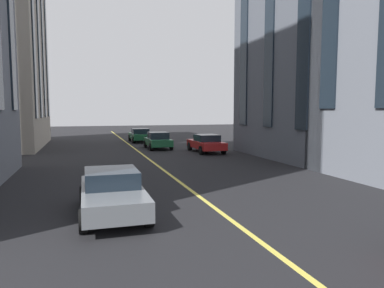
{
  "coord_description": "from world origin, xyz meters",
  "views": [
    {
      "loc": [
        4.62,
        4.05,
        3.2
      ],
      "look_at": [
        17.21,
        0.18,
        1.94
      ],
      "focal_mm": 33.07,
      "sensor_mm": 36.0,
      "label": 1
    }
  ],
  "objects_px": {
    "car_green_oncoming": "(158,140)",
    "car_red_far": "(206,143)",
    "car_green_mid": "(140,135)",
    "car_grey_trailing": "(112,192)"
  },
  "relations": [
    {
      "from": "car_green_oncoming",
      "to": "car_grey_trailing",
      "type": "xyz_separation_m",
      "value": [
        -18.05,
        5.13,
        0.0
      ]
    },
    {
      "from": "car_green_oncoming",
      "to": "car_grey_trailing",
      "type": "bearing_deg",
      "value": 164.13
    },
    {
      "from": "car_green_oncoming",
      "to": "car_red_far",
      "type": "distance_m",
      "value": 4.65
    },
    {
      "from": "car_grey_trailing",
      "to": "car_red_far",
      "type": "relative_size",
      "value": 1.0
    },
    {
      "from": "car_green_oncoming",
      "to": "car_red_far",
      "type": "bearing_deg",
      "value": -139.24
    },
    {
      "from": "car_red_far",
      "to": "car_green_mid",
      "type": "bearing_deg",
      "value": 18.45
    },
    {
      "from": "car_grey_trailing",
      "to": "car_green_mid",
      "type": "height_order",
      "value": "same"
    },
    {
      "from": "car_grey_trailing",
      "to": "car_red_far",
      "type": "height_order",
      "value": "same"
    },
    {
      "from": "car_green_oncoming",
      "to": "car_red_far",
      "type": "height_order",
      "value": "car_green_oncoming"
    },
    {
      "from": "car_grey_trailing",
      "to": "car_red_far",
      "type": "bearing_deg",
      "value": -29.34
    }
  ]
}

